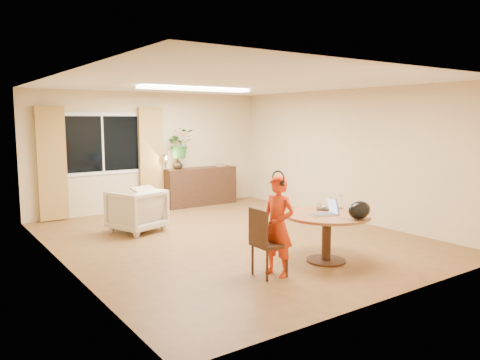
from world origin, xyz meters
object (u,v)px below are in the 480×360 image
(sideboard, at_px, (200,186))
(child, at_px, (278,226))
(dining_chair, at_px, (270,242))
(armchair, at_px, (137,210))
(dining_table, at_px, (327,224))

(sideboard, bearing_deg, child, -108.96)
(dining_chair, relative_size, sideboard, 0.51)
(armchair, distance_m, sideboard, 2.77)
(dining_table, bearing_deg, sideboard, 81.26)
(sideboard, bearing_deg, dining_table, -98.74)
(dining_chair, xyz_separation_m, armchair, (-0.46, 3.26, -0.06))
(child, bearing_deg, armchair, 173.61)
(child, distance_m, sideboard, 5.19)
(child, bearing_deg, dining_table, 77.06)
(child, height_order, armchair, child)
(dining_chair, relative_size, child, 0.69)
(child, bearing_deg, dining_chair, -127.11)
(dining_chair, distance_m, child, 0.23)
(dining_table, relative_size, child, 0.93)
(sideboard, bearing_deg, armchair, -144.42)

